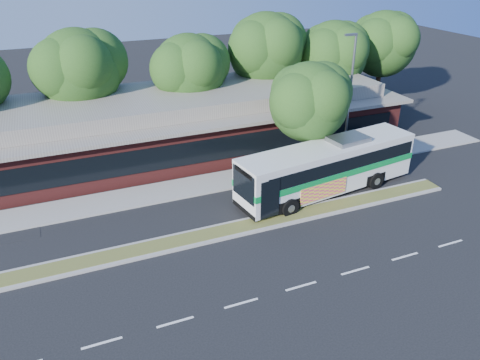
% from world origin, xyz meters
% --- Properties ---
extents(ground, '(120.00, 120.00, 0.00)m').
position_xyz_m(ground, '(0.00, 0.00, 0.00)').
color(ground, black).
rests_on(ground, ground).
extents(median_strip, '(26.00, 1.10, 0.15)m').
position_xyz_m(median_strip, '(0.00, 0.60, 0.07)').
color(median_strip, '#4C5122').
rests_on(median_strip, ground).
extents(sidewalk, '(44.00, 2.60, 0.12)m').
position_xyz_m(sidewalk, '(0.00, 6.40, 0.06)').
color(sidewalk, gray).
rests_on(sidewalk, ground).
extents(plaza_building, '(33.20, 11.20, 4.45)m').
position_xyz_m(plaza_building, '(0.00, 12.99, 2.13)').
color(plaza_building, maroon).
rests_on(plaza_building, ground).
extents(lamp_post, '(0.93, 0.18, 9.07)m').
position_xyz_m(lamp_post, '(9.56, 6.00, 4.90)').
color(lamp_post, slate).
rests_on(lamp_post, ground).
extents(tree_bg_b, '(6.69, 6.00, 9.00)m').
position_xyz_m(tree_bg_b, '(-6.57, 16.14, 6.14)').
color(tree_bg_b, black).
rests_on(tree_bg_b, ground).
extents(tree_bg_c, '(6.24, 5.60, 8.26)m').
position_xyz_m(tree_bg_c, '(1.40, 15.13, 5.59)').
color(tree_bg_c, black).
rests_on(tree_bg_c, ground).
extents(tree_bg_d, '(6.91, 6.20, 9.37)m').
position_xyz_m(tree_bg_d, '(8.45, 16.15, 6.42)').
color(tree_bg_d, black).
rests_on(tree_bg_d, ground).
extents(tree_bg_e, '(6.47, 5.80, 8.50)m').
position_xyz_m(tree_bg_e, '(14.42, 15.14, 5.74)').
color(tree_bg_e, black).
rests_on(tree_bg_e, ground).
extents(tree_bg_f, '(6.69, 6.00, 8.92)m').
position_xyz_m(tree_bg_f, '(20.43, 16.14, 6.06)').
color(tree_bg_f, black).
rests_on(tree_bg_f, ground).
extents(transit_bus, '(12.47, 4.31, 3.44)m').
position_xyz_m(transit_bus, '(6.06, 2.58, 1.91)').
color(transit_bus, silver).
rests_on(transit_bus, ground).
extents(sidewalk_tree, '(5.69, 5.10, 7.68)m').
position_xyz_m(sidewalk_tree, '(6.37, 5.42, 5.25)').
color(sidewalk_tree, black).
rests_on(sidewalk_tree, ground).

